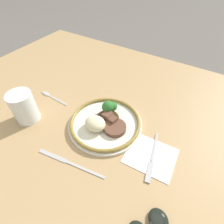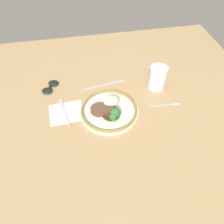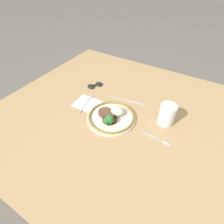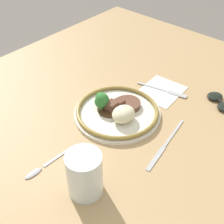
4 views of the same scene
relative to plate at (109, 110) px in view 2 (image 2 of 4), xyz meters
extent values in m
plane|color=#5B5651|center=(0.05, 0.05, -0.05)|extent=(8.00, 8.00, 0.00)
cube|color=tan|center=(0.05, 0.05, -0.03)|extent=(1.42, 1.24, 0.04)
cube|color=white|center=(-0.19, 0.03, -0.02)|extent=(0.15, 0.13, 0.00)
cylinder|color=silver|center=(0.00, 0.00, -0.01)|extent=(0.26, 0.26, 0.01)
torus|color=olive|center=(0.00, 0.00, 0.00)|extent=(0.25, 0.25, 0.01)
ellipsoid|color=beige|center=(0.01, 0.04, 0.02)|extent=(0.07, 0.06, 0.04)
cylinder|color=brown|center=(-0.04, 0.01, 0.00)|extent=(0.08, 0.08, 0.02)
cylinder|color=#472D19|center=(0.00, -0.02, 0.00)|extent=(0.08, 0.08, 0.00)
cube|color=brown|center=(0.00, -0.02, 0.00)|extent=(0.03, 0.03, 0.02)
cube|color=brown|center=(0.00, -0.02, 0.01)|extent=(0.03, 0.03, 0.03)
cube|color=brown|center=(-0.02, -0.01, 0.01)|extent=(0.03, 0.03, 0.03)
cube|color=brown|center=(-0.01, -0.02, 0.01)|extent=(0.04, 0.04, 0.03)
cube|color=brown|center=(0.00, -0.01, 0.01)|extent=(0.03, 0.03, 0.03)
cube|color=brown|center=(0.00, -0.02, 0.01)|extent=(0.03, 0.03, 0.03)
cylinder|color=#5B8E47|center=(0.02, -0.04, 0.00)|extent=(0.01, 0.01, 0.02)
sphere|color=#2D702D|center=(0.02, -0.04, 0.03)|extent=(0.04, 0.04, 0.04)
cylinder|color=#5B8E47|center=(0.01, -0.06, 0.00)|extent=(0.01, 0.01, 0.02)
sphere|color=#2D702D|center=(0.01, -0.06, 0.02)|extent=(0.03, 0.03, 0.03)
cylinder|color=#5B8E47|center=(0.02, -0.04, 0.00)|extent=(0.01, 0.01, 0.01)
sphere|color=#2D702D|center=(0.02, -0.04, 0.02)|extent=(0.04, 0.04, 0.04)
cylinder|color=yellow|center=(0.26, 0.12, 0.02)|extent=(0.07, 0.07, 0.08)
cylinder|color=white|center=(0.26, 0.12, 0.04)|extent=(0.08, 0.08, 0.11)
cube|color=#ADADB2|center=(-0.19, 0.00, -0.01)|extent=(0.03, 0.11, 0.00)
cube|color=#ADADB2|center=(-0.21, 0.08, -0.01)|extent=(0.03, 0.07, 0.00)
cube|color=#ADADB2|center=(-0.04, 0.18, -0.02)|extent=(0.13, 0.03, 0.00)
cube|color=#ADADB2|center=(0.07, 0.19, -0.02)|extent=(0.10, 0.03, 0.00)
cube|color=#ADADB2|center=(0.23, 0.00, -0.02)|extent=(0.09, 0.01, 0.00)
ellipsoid|color=#ADADB2|center=(0.31, -0.01, -0.01)|extent=(0.05, 0.02, 0.01)
ellipsoid|color=black|center=(-0.27, 0.18, -0.01)|extent=(0.07, 0.06, 0.02)
ellipsoid|color=black|center=(-0.24, 0.23, -0.01)|extent=(0.07, 0.06, 0.02)
cube|color=black|center=(-0.26, 0.21, -0.01)|extent=(0.02, 0.02, 0.00)
camera|label=1|loc=(-0.23, 0.33, 0.46)|focal=28.00mm
camera|label=2|loc=(-0.11, -0.63, 0.71)|focal=35.00mm
camera|label=3|loc=(0.35, -0.57, 0.65)|focal=28.00mm
camera|label=4|loc=(0.55, 0.46, 0.59)|focal=50.00mm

